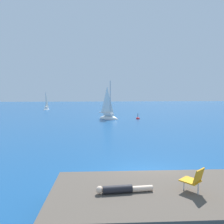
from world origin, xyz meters
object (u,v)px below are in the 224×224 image
object	(u,v)px
person_sunbather	(122,189)
beach_chair	(194,179)
sailboat_near	(108,117)
sailboat_far	(46,109)
marker_buoy	(138,119)

from	to	relation	value
person_sunbather	beach_chair	size ratio (longest dim) A/B	2.21
sailboat_near	beach_chair	size ratio (longest dim) A/B	7.69
sailboat_near	sailboat_far	size ratio (longest dim) A/B	1.44
sailboat_far	sailboat_near	bearing A→B (deg)	49.53
sailboat_near	beach_chair	world-z (taller)	sailboat_near
beach_chair	person_sunbather	bearing A→B (deg)	47.19
sailboat_near	beach_chair	bearing A→B (deg)	-48.04
sailboat_near	marker_buoy	distance (m)	4.35
beach_chair	marker_buoy	bearing A→B (deg)	-45.58
sailboat_near	person_sunbather	size ratio (longest dim) A/B	3.48
sailboat_near	person_sunbather	world-z (taller)	sailboat_near
sailboat_near	marker_buoy	bearing A→B (deg)	38.19
sailboat_near	sailboat_far	xyz separation A→B (m)	(-12.84, 17.54, -0.10)
marker_buoy	beach_chair	bearing A→B (deg)	-96.96
sailboat_far	marker_buoy	size ratio (longest dim) A/B	3.78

